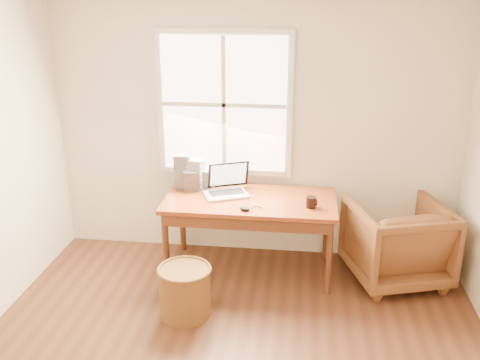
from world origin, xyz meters
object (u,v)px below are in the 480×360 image
object	(u,v)px
wicker_stool	(185,292)
armchair	(397,242)
coffee_mug	(311,202)
cd_stack_a	(196,174)
laptop	(226,180)
desk	(250,201)

from	to	relation	value
wicker_stool	armchair	bearing A→B (deg)	24.15
coffee_mug	cd_stack_a	world-z (taller)	cd_stack_a
armchair	wicker_stool	distance (m)	2.01
laptop	cd_stack_a	world-z (taller)	laptop
armchair	cd_stack_a	size ratio (longest dim) A/B	2.87
armchair	laptop	distance (m)	1.69
laptop	cd_stack_a	distance (m)	0.36
desk	armchair	xyz separation A→B (m)	(1.37, 0.00, -0.34)
armchair	laptop	size ratio (longest dim) A/B	1.89
wicker_stool	laptop	xyz separation A→B (m)	(0.22, 0.87, 0.70)
wicker_stool	laptop	size ratio (longest dim) A/B	0.95
wicker_stool	laptop	distance (m)	1.14
laptop	coffee_mug	bearing A→B (deg)	-36.64
desk	laptop	bearing A→B (deg)	168.34
cd_stack_a	laptop	bearing A→B (deg)	-26.34
desk	cd_stack_a	distance (m)	0.62
armchair	coffee_mug	size ratio (longest dim) A/B	8.47
armchair	coffee_mug	distance (m)	0.92
laptop	cd_stack_a	xyz separation A→B (m)	(-0.32, 0.16, -0.01)
wicker_stool	coffee_mug	world-z (taller)	coffee_mug
armchair	cd_stack_a	bearing A→B (deg)	-23.23
cd_stack_a	desk	bearing A→B (deg)	-20.43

